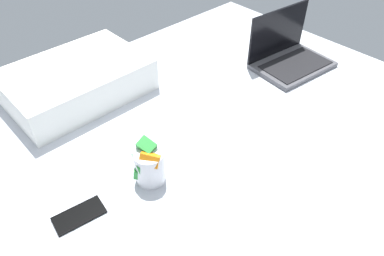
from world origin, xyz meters
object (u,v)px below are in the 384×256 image
at_px(laptop, 289,56).
at_px(snack_cup, 149,165).
at_px(pillow, 77,81).
at_px(cell_phone, 79,215).

height_order(laptop, snack_cup, laptop).
height_order(snack_cup, pillow, snack_cup).
xyz_separation_m(laptop, cell_phone, (-1.09, -0.09, -0.04)).
distance_m(snack_cup, pillow, 0.54).
height_order(snack_cup, cell_phone, snack_cup).
xyz_separation_m(laptop, snack_cup, (-0.86, -0.11, 0.02)).
distance_m(laptop, pillow, 0.90).
bearing_deg(snack_cup, cell_phone, 172.93).
bearing_deg(snack_cup, pillow, 82.82).
xyz_separation_m(snack_cup, cell_phone, (-0.23, 0.03, -0.06)).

